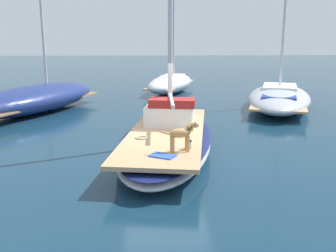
{
  "coord_description": "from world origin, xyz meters",
  "views": [
    {
      "loc": [
        -0.28,
        -10.67,
        3.26
      ],
      "look_at": [
        0.0,
        -1.0,
        1.01
      ],
      "focal_mm": 40.95,
      "sensor_mm": 36.0,
      "label": 1
    }
  ],
  "objects_px": {
    "sailboat_main": "(167,141)",
    "deck_winch": "(189,145)",
    "moored_boat_starboard_side": "(279,97)",
    "coiled_rope": "(142,138)",
    "deck_towel": "(163,156)",
    "moored_boat_far_astern": "(171,83)",
    "dog_tan": "(182,134)",
    "moored_boat_port_side": "(36,98)"
  },
  "relations": [
    {
      "from": "moored_boat_port_side",
      "to": "deck_winch",
      "type": "bearing_deg",
      "value": -53.25
    },
    {
      "from": "deck_winch",
      "to": "moored_boat_port_side",
      "type": "xyz_separation_m",
      "value": [
        -6.12,
        8.2,
        -0.14
      ]
    },
    {
      "from": "moored_boat_far_astern",
      "to": "moored_boat_starboard_side",
      "type": "height_order",
      "value": "moored_boat_starboard_side"
    },
    {
      "from": "deck_winch",
      "to": "coiled_rope",
      "type": "bearing_deg",
      "value": 139.38
    },
    {
      "from": "sailboat_main",
      "to": "deck_winch",
      "type": "height_order",
      "value": "deck_winch"
    },
    {
      "from": "sailboat_main",
      "to": "moored_boat_far_astern",
      "type": "relative_size",
      "value": 1.19
    },
    {
      "from": "dog_tan",
      "to": "moored_boat_port_side",
      "type": "bearing_deg",
      "value": 125.19
    },
    {
      "from": "moored_boat_far_astern",
      "to": "deck_towel",
      "type": "bearing_deg",
      "value": -92.75
    },
    {
      "from": "deck_winch",
      "to": "coiled_rope",
      "type": "height_order",
      "value": "deck_winch"
    },
    {
      "from": "coiled_rope",
      "to": "moored_boat_far_astern",
      "type": "relative_size",
      "value": 0.05
    },
    {
      "from": "sailboat_main",
      "to": "deck_winch",
      "type": "bearing_deg",
      "value": -76.25
    },
    {
      "from": "sailboat_main",
      "to": "moored_boat_port_side",
      "type": "relative_size",
      "value": 0.89
    },
    {
      "from": "coiled_rope",
      "to": "deck_towel",
      "type": "relative_size",
      "value": 0.58
    },
    {
      "from": "moored_boat_starboard_side",
      "to": "deck_winch",
      "type": "bearing_deg",
      "value": -119.39
    },
    {
      "from": "moored_boat_far_astern",
      "to": "moored_boat_starboard_side",
      "type": "xyz_separation_m",
      "value": [
        4.89,
        -5.46,
        -0.03
      ]
    },
    {
      "from": "dog_tan",
      "to": "moored_boat_starboard_side",
      "type": "bearing_deg",
      "value": 60.37
    },
    {
      "from": "sailboat_main",
      "to": "moored_boat_far_astern",
      "type": "xyz_separation_m",
      "value": [
        0.55,
        12.4,
        0.22
      ]
    },
    {
      "from": "sailboat_main",
      "to": "moored_boat_far_astern",
      "type": "bearing_deg",
      "value": 87.45
    },
    {
      "from": "deck_winch",
      "to": "deck_towel",
      "type": "distance_m",
      "value": 0.86
    },
    {
      "from": "deck_winch",
      "to": "sailboat_main",
      "type": "bearing_deg",
      "value": 103.75
    },
    {
      "from": "deck_towel",
      "to": "moored_boat_starboard_side",
      "type": "relative_size",
      "value": 0.07
    },
    {
      "from": "coiled_rope",
      "to": "deck_winch",
      "type": "bearing_deg",
      "value": -40.62
    },
    {
      "from": "deck_towel",
      "to": "moored_boat_far_astern",
      "type": "bearing_deg",
      "value": 87.25
    },
    {
      "from": "sailboat_main",
      "to": "deck_winch",
      "type": "distance_m",
      "value": 2.0
    },
    {
      "from": "moored_boat_far_astern",
      "to": "deck_winch",
      "type": "bearing_deg",
      "value": -90.35
    },
    {
      "from": "coiled_rope",
      "to": "moored_boat_port_side",
      "type": "height_order",
      "value": "moored_boat_port_side"
    },
    {
      "from": "deck_winch",
      "to": "moored_boat_starboard_side",
      "type": "distance_m",
      "value": 10.16
    },
    {
      "from": "coiled_rope",
      "to": "moored_boat_port_side",
      "type": "relative_size",
      "value": 0.04
    },
    {
      "from": "deck_winch",
      "to": "moored_boat_port_side",
      "type": "bearing_deg",
      "value": 126.75
    },
    {
      "from": "dog_tan",
      "to": "coiled_rope",
      "type": "xyz_separation_m",
      "value": [
        -0.98,
        1.22,
        -0.4
      ]
    },
    {
      "from": "sailboat_main",
      "to": "deck_winch",
      "type": "relative_size",
      "value": 35.76
    },
    {
      "from": "sailboat_main",
      "to": "moored_boat_port_side",
      "type": "height_order",
      "value": "moored_boat_port_side"
    },
    {
      "from": "sailboat_main",
      "to": "moored_boat_far_astern",
      "type": "distance_m",
      "value": 12.42
    },
    {
      "from": "sailboat_main",
      "to": "moored_boat_port_side",
      "type": "bearing_deg",
      "value": 131.93
    },
    {
      "from": "dog_tan",
      "to": "deck_towel",
      "type": "height_order",
      "value": "dog_tan"
    },
    {
      "from": "sailboat_main",
      "to": "deck_towel",
      "type": "height_order",
      "value": "deck_towel"
    },
    {
      "from": "moored_boat_far_astern",
      "to": "moored_boat_starboard_side",
      "type": "distance_m",
      "value": 7.33
    },
    {
      "from": "coiled_rope",
      "to": "moored_boat_starboard_side",
      "type": "bearing_deg",
      "value": 51.98
    },
    {
      "from": "dog_tan",
      "to": "deck_towel",
      "type": "xyz_separation_m",
      "value": [
        -0.45,
        -0.36,
        -0.41
      ]
    },
    {
      "from": "sailboat_main",
      "to": "dog_tan",
      "type": "xyz_separation_m",
      "value": [
        0.29,
        -2.13,
        0.75
      ]
    },
    {
      "from": "sailboat_main",
      "to": "dog_tan",
      "type": "bearing_deg",
      "value": -82.35
    },
    {
      "from": "deck_towel",
      "to": "moored_boat_far_astern",
      "type": "xyz_separation_m",
      "value": [
        0.71,
        14.89,
        -0.12
      ]
    }
  ]
}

